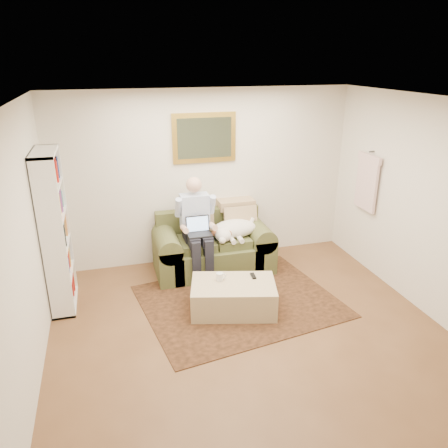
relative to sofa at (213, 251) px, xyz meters
name	(u,v)px	position (x,y,z in m)	size (l,w,h in m)	color
room_shell	(251,228)	(0.01, -1.68, 1.00)	(4.51, 5.00, 2.61)	brown
rug	(239,301)	(0.10, -1.01, -0.29)	(2.42, 1.93, 0.01)	black
sofa	(213,251)	(0.00, 0.00, 0.00)	(1.71, 0.87, 1.03)	#434A27
seated_man	(198,230)	(-0.26, -0.16, 0.42)	(0.56, 0.81, 1.44)	#8C9ED8
laptop	(199,229)	(-0.26, -0.22, 0.46)	(0.33, 0.26, 0.24)	black
sleeping_dog	(234,228)	(0.31, -0.09, 0.36)	(0.70, 0.44, 0.26)	white
ottoman	(233,297)	(-0.04, -1.18, -0.11)	(1.04, 0.66, 0.38)	tan
coffee_mug	(220,277)	(-0.18, -1.05, 0.13)	(0.08, 0.08, 0.10)	white
tv_remote	(253,276)	(0.26, -1.08, 0.09)	(0.05, 0.15, 0.02)	black
bookshelf	(55,232)	(-2.09, -0.43, 0.70)	(0.28, 0.80, 2.00)	white
wall_mirror	(204,138)	(0.00, 0.44, 1.60)	(0.94, 0.04, 0.72)	gold
hanging_shirt	(367,179)	(2.20, -0.43, 1.05)	(0.06, 0.52, 0.90)	beige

